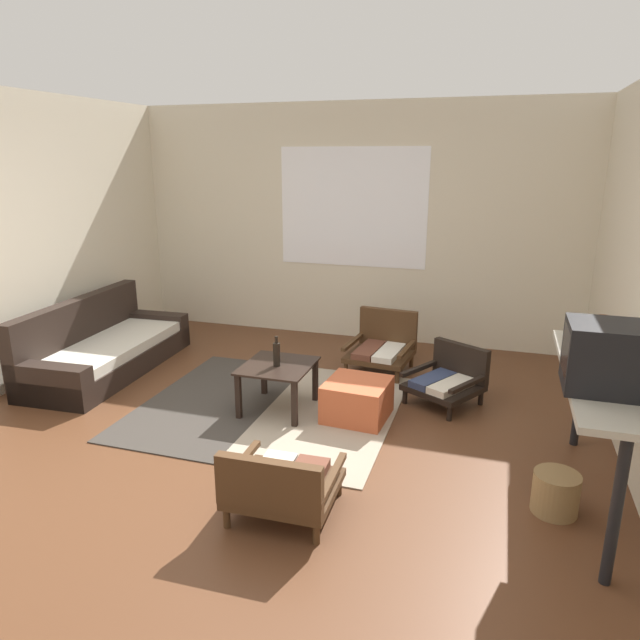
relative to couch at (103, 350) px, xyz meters
name	(u,v)px	position (x,y,z in m)	size (l,w,h in m)	color
ground_plane	(248,453)	(2.11, -1.13, -0.22)	(7.80, 7.80, 0.00)	#56331E
far_wall_with_window	(354,224)	(2.11, 1.93, 1.13)	(5.60, 0.13, 2.70)	beige
area_rug	(269,407)	(1.95, -0.34, -0.21)	(2.16, 2.04, 0.01)	#38332D
couch	(103,350)	(0.00, 0.00, 0.00)	(0.89, 1.98, 0.73)	black
coffee_table	(278,373)	(2.05, -0.35, 0.12)	(0.57, 0.62, 0.41)	black
armchair_by_window	(382,345)	(2.69, 0.90, 0.04)	(0.67, 0.67, 0.59)	#472D19
armchair_striped_foreground	(281,484)	(2.63, -1.78, 0.00)	(0.65, 0.61, 0.49)	#472D19
armchair_corner	(448,378)	(3.42, 0.25, 0.01)	(0.75, 0.75, 0.50)	black
ottoman_orange	(357,400)	(2.73, -0.31, -0.06)	(0.50, 0.50, 0.33)	#BC5633
console_shelf	(602,386)	(4.42, -1.03, 0.56)	(0.46, 1.67, 0.87)	#B2AD9E
crt_television	(617,358)	(4.41, -1.32, 0.84)	(0.53, 0.38, 0.37)	black
clay_vase	(601,343)	(4.42, -0.77, 0.76)	(0.23, 0.23, 0.28)	brown
glass_bottle	(277,354)	(2.05, -0.38, 0.30)	(0.06, 0.06, 0.26)	black
wicker_basket	(555,493)	(4.21, -1.22, -0.09)	(0.28, 0.28, 0.26)	olive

